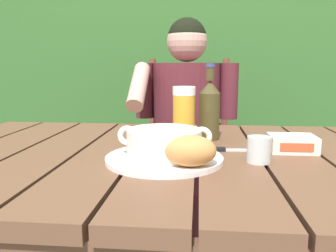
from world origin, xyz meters
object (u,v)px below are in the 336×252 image
object	(u,v)px
soup_bowl	(164,142)
butter_tub	(292,143)
water_glass_small	(259,150)
beer_glass	(184,114)
beer_bottle	(210,109)
table_knife	(224,150)
chair_near_diner	(187,159)
serving_plate	(164,158)
person_eating	(185,124)
bread_roll	(191,151)

from	to	relation	value
soup_bowl	butter_tub	world-z (taller)	soup_bowl
water_glass_small	butter_tub	distance (m)	0.16
beer_glass	butter_tub	xyz separation A→B (m)	(0.30, -0.10, -0.06)
beer_bottle	table_knife	distance (m)	0.19
chair_near_diner	beer_glass	world-z (taller)	chair_near_diner
serving_plate	water_glass_small	world-z (taller)	water_glass_small
serving_plate	beer_glass	size ratio (longest dim) A/B	1.70
person_eating	serving_plate	bearing A→B (deg)	-91.48
serving_plate	butter_tub	world-z (taller)	butter_tub
soup_bowl	beer_glass	world-z (taller)	beer_glass
soup_bowl	chair_near_diner	bearing A→B (deg)	88.66
chair_near_diner	butter_tub	distance (m)	0.96
serving_plate	table_knife	distance (m)	0.19
water_glass_small	table_knife	size ratio (longest dim) A/B	0.39
bread_roll	beer_glass	world-z (taller)	beer_glass
person_eating	soup_bowl	world-z (taller)	person_eating
beer_glass	butter_tub	distance (m)	0.33
chair_near_diner	table_knife	size ratio (longest dim) A/B	6.22
person_eating	serving_plate	xyz separation A→B (m)	(-0.02, -0.78, 0.05)
soup_bowl	water_glass_small	xyz separation A→B (m)	(0.23, 0.01, -0.02)
beer_glass	table_knife	world-z (taller)	beer_glass
beer_bottle	butter_tub	distance (m)	0.27
person_eating	water_glass_small	size ratio (longest dim) A/B	18.84
bread_roll	beer_bottle	distance (m)	0.35
beer_bottle	butter_tub	xyz separation A→B (m)	(0.22, -0.14, -0.08)
serving_plate	soup_bowl	world-z (taller)	soup_bowl
butter_tub	water_glass_small	bearing A→B (deg)	-132.97
person_eating	serving_plate	size ratio (longest dim) A/B	4.14
bread_roll	water_glass_small	distance (m)	0.18
person_eating	bread_roll	xyz separation A→B (m)	(0.05, -0.85, 0.09)
soup_bowl	butter_tub	size ratio (longest dim) A/B	1.90
water_glass_small	chair_near_diner	bearing A→B (deg)	101.96
chair_near_diner	beer_glass	xyz separation A→B (m)	(0.01, -0.76, 0.35)
table_knife	water_glass_small	bearing A→B (deg)	-54.58
beer_bottle	bread_roll	bearing A→B (deg)	-98.39
water_glass_small	table_knife	bearing A→B (deg)	125.42
bread_roll	water_glass_small	xyz separation A→B (m)	(0.16, 0.08, -0.01)
beer_glass	butter_tub	bearing A→B (deg)	-18.33
bread_roll	beer_bottle	bearing A→B (deg)	81.61
water_glass_small	butter_tub	world-z (taller)	water_glass_small
person_eating	serving_plate	world-z (taller)	person_eating
serving_plate	beer_bottle	world-z (taller)	beer_bottle
person_eating	butter_tub	size ratio (longest dim) A/B	9.80
beer_bottle	water_glass_small	distance (m)	0.29
bread_roll	butter_tub	distance (m)	0.34
chair_near_diner	serving_plate	size ratio (longest dim) A/B	3.52
beer_glass	beer_bottle	distance (m)	0.09
bread_roll	table_knife	xyz separation A→B (m)	(0.09, 0.19, -0.04)
person_eating	butter_tub	bearing A→B (deg)	-63.76
water_glass_small	butter_tub	size ratio (longest dim) A/B	0.52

